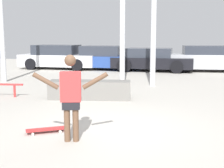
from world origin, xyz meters
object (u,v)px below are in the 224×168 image
object	(u,v)px
parked_car_blue	(104,58)
skateboarder	(71,94)
parked_car_white	(59,57)
skateboard	(46,129)
grind_box	(90,90)
parked_car_silver	(208,59)
parked_car_black	(152,60)

from	to	relation	value
parked_car_blue	skateboarder	bearing A→B (deg)	-77.77
parked_car_white	parked_car_blue	world-z (taller)	parked_car_white
skateboard	grind_box	distance (m)	3.37
skateboarder	parked_car_silver	bearing A→B (deg)	60.55
parked_car_blue	parked_car_black	xyz separation A→B (m)	(2.68, -0.25, -0.04)
parked_car_silver	skateboarder	bearing A→B (deg)	-109.89
parked_car_black	parked_car_silver	xyz separation A→B (m)	(2.99, 0.39, 0.07)
parked_car_silver	grind_box	bearing A→B (deg)	-120.23
parked_car_blue	parked_car_black	world-z (taller)	parked_car_blue
parked_car_blue	grind_box	bearing A→B (deg)	-77.95
skateboard	parked_car_silver	xyz separation A→B (m)	(4.44, 11.76, 0.60)
parked_car_white	parked_car_blue	size ratio (longest dim) A/B	1.11
parked_car_white	parked_car_silver	size ratio (longest dim) A/B	1.03
parked_car_black	skateboarder	bearing A→B (deg)	-90.30
parked_car_white	parked_car_black	distance (m)	5.32
grind_box	parked_car_silver	xyz separation A→B (m)	(4.41, 8.40, 0.39)
skateboard	parked_car_black	bearing A→B (deg)	54.27
grind_box	parked_car_silver	distance (m)	9.50
grind_box	parked_car_blue	bearing A→B (deg)	98.67
skateboard	parked_car_blue	world-z (taller)	parked_car_blue
parked_car_blue	parked_car_white	bearing A→B (deg)	-176.27
parked_car_white	parked_car_silver	distance (m)	8.31
grind_box	parked_car_silver	world-z (taller)	parked_car_silver
parked_car_white	parked_car_silver	world-z (taller)	parked_car_white
skateboard	skateboarder	bearing A→B (deg)	-59.86
parked_car_black	parked_car_silver	world-z (taller)	parked_car_silver
skateboarder	parked_car_blue	distance (m)	12.16
skateboard	parked_car_silver	bearing A→B (deg)	40.83
skateboard	parked_car_blue	distance (m)	11.70
parked_car_white	parked_car_black	xyz separation A→B (m)	(5.31, -0.23, -0.06)
grind_box	parked_car_black	world-z (taller)	parked_car_black
grind_box	parked_car_blue	xyz separation A→B (m)	(-1.26, 8.26, 0.37)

